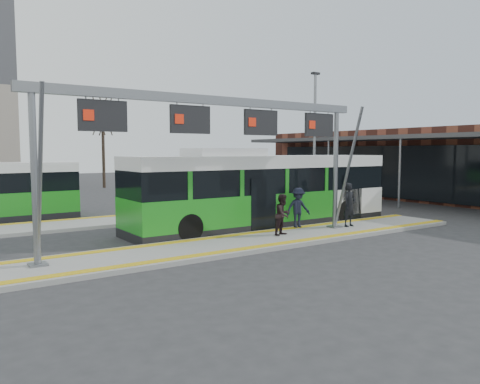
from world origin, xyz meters
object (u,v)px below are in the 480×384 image
at_px(gantry, 220,126).
at_px(passenger_a, 349,205).
at_px(passenger_c, 298,208).
at_px(hero_bus, 264,191).
at_px(passenger_b, 283,215).

bearing_deg(gantry, passenger_a, -1.19).
xyz_separation_m(passenger_a, passenger_c, (-2.09, 0.98, -0.09)).
distance_m(passenger_a, passenger_c, 2.31).
xyz_separation_m(hero_bus, passenger_b, (-1.17, -2.80, -0.66)).
relative_size(gantry, passenger_a, 6.84).
bearing_deg(hero_bus, gantry, -146.33).
bearing_deg(passenger_a, gantry, 171.08).
bearing_deg(hero_bus, passenger_b, -112.78).
bearing_deg(passenger_a, hero_bus, 125.00).
xyz_separation_m(passenger_b, passenger_c, (1.65, 0.99, 0.05)).
bearing_deg(gantry, passenger_b, -2.95).
relative_size(passenger_a, passenger_c, 1.10).
distance_m(gantry, passenger_b, 4.36).
relative_size(gantry, hero_bus, 1.01).
height_order(gantry, passenger_b, gantry).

